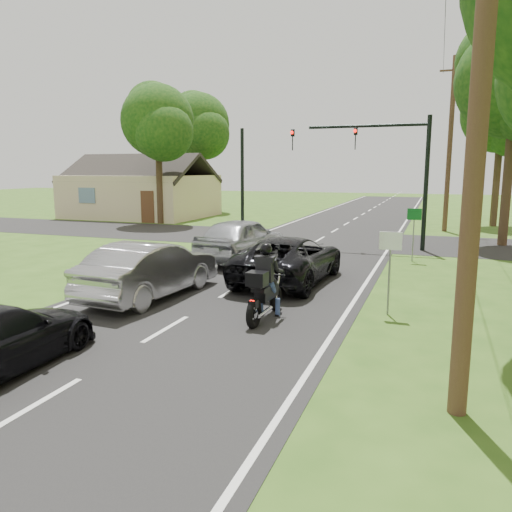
{
  "coord_description": "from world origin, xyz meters",
  "views": [
    {
      "loc": [
        5.75,
        -9.69,
        3.65
      ],
      "look_at": [
        1.12,
        3.0,
        1.3
      ],
      "focal_mm": 35.0,
      "sensor_mm": 36.0,
      "label": 1
    }
  ],
  "objects_px": {
    "sign_green": "(414,222)",
    "utility_pole_near": "(482,62)",
    "silver_sedan": "(151,269)",
    "utility_pole_far": "(450,144)",
    "silver_suv": "(242,239)",
    "sign_white": "(390,253)",
    "traffic_signal": "(384,158)",
    "motorcycle_rider": "(264,290)",
    "dark_suv": "(289,259)"
  },
  "relations": [
    {
      "from": "dark_suv",
      "to": "silver_sedan",
      "type": "distance_m",
      "value": 4.59
    },
    {
      "from": "silver_suv",
      "to": "sign_green",
      "type": "bearing_deg",
      "value": -156.72
    },
    {
      "from": "silver_suv",
      "to": "silver_sedan",
      "type": "bearing_deg",
      "value": 93.24
    },
    {
      "from": "silver_sedan",
      "to": "utility_pole_far",
      "type": "bearing_deg",
      "value": -108.47
    },
    {
      "from": "motorcycle_rider",
      "to": "utility_pole_near",
      "type": "relative_size",
      "value": 0.22
    },
    {
      "from": "silver_suv",
      "to": "sign_white",
      "type": "height_order",
      "value": "sign_white"
    },
    {
      "from": "dark_suv",
      "to": "sign_green",
      "type": "bearing_deg",
      "value": -121.77
    },
    {
      "from": "utility_pole_near",
      "to": "sign_white",
      "type": "xyz_separation_m",
      "value": [
        -1.5,
        4.98,
        -3.49
      ]
    },
    {
      "from": "silver_suv",
      "to": "utility_pole_far",
      "type": "height_order",
      "value": "utility_pole_far"
    },
    {
      "from": "sign_green",
      "to": "silver_suv",
      "type": "bearing_deg",
      "value": -162.29
    },
    {
      "from": "dark_suv",
      "to": "silver_sedan",
      "type": "xyz_separation_m",
      "value": [
        -3.19,
        -3.29,
        0.06
      ]
    },
    {
      "from": "motorcycle_rider",
      "to": "traffic_signal",
      "type": "distance_m",
      "value": 13.02
    },
    {
      "from": "silver_sedan",
      "to": "traffic_signal",
      "type": "distance_m",
      "value": 13.11
    },
    {
      "from": "dark_suv",
      "to": "sign_white",
      "type": "xyz_separation_m",
      "value": [
        3.41,
        -2.76,
        0.84
      ]
    },
    {
      "from": "utility_pole_far",
      "to": "sign_green",
      "type": "xyz_separation_m",
      "value": [
        -1.3,
        -11.02,
        -3.49
      ]
    },
    {
      "from": "motorcycle_rider",
      "to": "utility_pole_far",
      "type": "xyz_separation_m",
      "value": [
        4.31,
        20.49,
        4.33
      ]
    },
    {
      "from": "utility_pole_far",
      "to": "dark_suv",
      "type": "bearing_deg",
      "value": -106.81
    },
    {
      "from": "sign_white",
      "to": "utility_pole_near",
      "type": "bearing_deg",
      "value": -73.24
    },
    {
      "from": "sign_green",
      "to": "sign_white",
      "type": "bearing_deg",
      "value": -91.43
    },
    {
      "from": "motorcycle_rider",
      "to": "utility_pole_near",
      "type": "xyz_separation_m",
      "value": [
        4.31,
        -3.51,
        4.33
      ]
    },
    {
      "from": "motorcycle_rider",
      "to": "sign_green",
      "type": "bearing_deg",
      "value": 74.0
    },
    {
      "from": "silver_sedan",
      "to": "silver_suv",
      "type": "relative_size",
      "value": 0.96
    },
    {
      "from": "utility_pole_near",
      "to": "sign_green",
      "type": "distance_m",
      "value": 13.5
    },
    {
      "from": "motorcycle_rider",
      "to": "silver_suv",
      "type": "height_order",
      "value": "motorcycle_rider"
    },
    {
      "from": "utility_pole_far",
      "to": "sign_white",
      "type": "distance_m",
      "value": 19.39
    },
    {
      "from": "utility_pole_near",
      "to": "utility_pole_far",
      "type": "distance_m",
      "value": 24.0
    },
    {
      "from": "silver_suv",
      "to": "utility_pole_near",
      "type": "distance_m",
      "value": 14.06
    },
    {
      "from": "motorcycle_rider",
      "to": "silver_sedan",
      "type": "bearing_deg",
      "value": 167.72
    },
    {
      "from": "sign_green",
      "to": "utility_pole_near",
      "type": "bearing_deg",
      "value": -84.28
    },
    {
      "from": "silver_suv",
      "to": "sign_white",
      "type": "xyz_separation_m",
      "value": [
        6.34,
        -5.91,
        0.71
      ]
    },
    {
      "from": "motorcycle_rider",
      "to": "dark_suv",
      "type": "bearing_deg",
      "value": 99.68
    },
    {
      "from": "motorcycle_rider",
      "to": "dark_suv",
      "type": "xyz_separation_m",
      "value": [
        -0.6,
        4.23,
        0.01
      ]
    },
    {
      "from": "dark_suv",
      "to": "sign_green",
      "type": "height_order",
      "value": "sign_green"
    },
    {
      "from": "dark_suv",
      "to": "utility_pole_near",
      "type": "xyz_separation_m",
      "value": [
        4.91,
        -7.74,
        4.32
      ]
    },
    {
      "from": "silver_sedan",
      "to": "dark_suv",
      "type": "bearing_deg",
      "value": -130.04
    },
    {
      "from": "dark_suv",
      "to": "silver_sedan",
      "type": "relative_size",
      "value": 1.1
    },
    {
      "from": "silver_suv",
      "to": "sign_white",
      "type": "relative_size",
      "value": 2.41
    },
    {
      "from": "traffic_signal",
      "to": "utility_pole_far",
      "type": "bearing_deg",
      "value": 70.32
    },
    {
      "from": "utility_pole_near",
      "to": "utility_pole_far",
      "type": "relative_size",
      "value": 1.0
    },
    {
      "from": "silver_sedan",
      "to": "sign_green",
      "type": "distance_m",
      "value": 10.94
    },
    {
      "from": "silver_suv",
      "to": "sign_green",
      "type": "distance_m",
      "value": 6.9
    },
    {
      "from": "silver_suv",
      "to": "sign_white",
      "type": "distance_m",
      "value": 8.7
    },
    {
      "from": "traffic_signal",
      "to": "sign_green",
      "type": "distance_m",
      "value": 4.24
    },
    {
      "from": "utility_pole_far",
      "to": "motorcycle_rider",
      "type": "bearing_deg",
      "value": -101.89
    },
    {
      "from": "utility_pole_far",
      "to": "sign_green",
      "type": "bearing_deg",
      "value": -96.73
    },
    {
      "from": "silver_sedan",
      "to": "sign_white",
      "type": "relative_size",
      "value": 2.31
    },
    {
      "from": "utility_pole_near",
      "to": "sign_green",
      "type": "relative_size",
      "value": 4.71
    },
    {
      "from": "silver_sedan",
      "to": "traffic_signal",
      "type": "height_order",
      "value": "traffic_signal"
    },
    {
      "from": "silver_suv",
      "to": "utility_pole_far",
      "type": "xyz_separation_m",
      "value": [
        7.84,
        13.11,
        4.2
      ]
    },
    {
      "from": "utility_pole_far",
      "to": "silver_sedan",
      "type": "bearing_deg",
      "value": -112.5
    }
  ]
}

